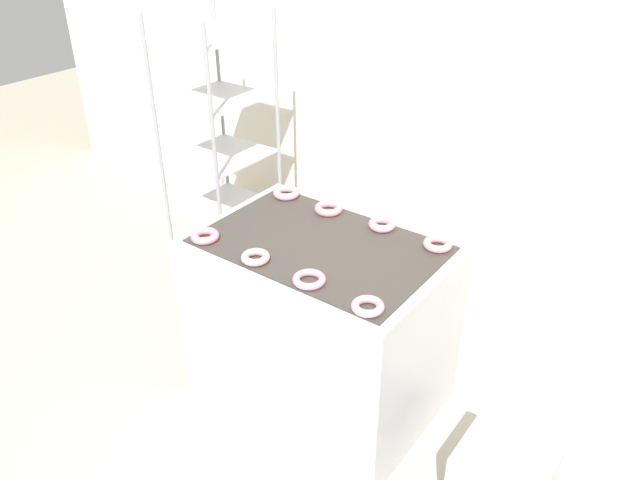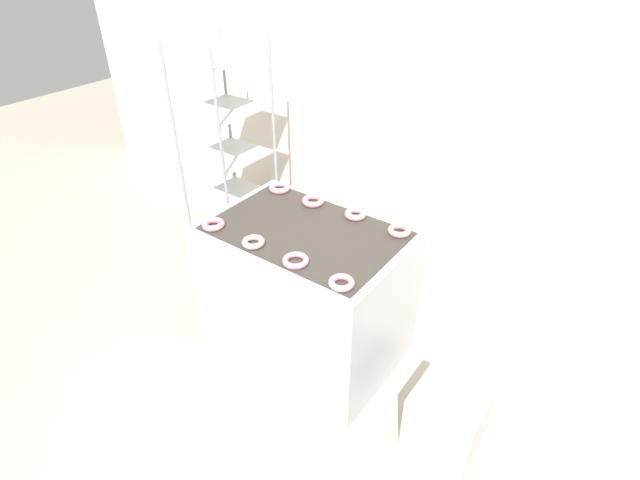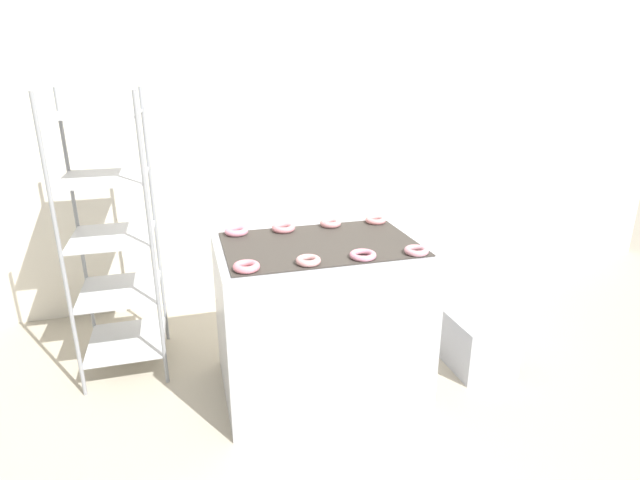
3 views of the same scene
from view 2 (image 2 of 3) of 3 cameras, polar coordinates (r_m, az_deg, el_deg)
The scene contains 13 objects.
ground_plane at distance 3.28m, azimuth -8.85°, elevation -18.52°, with size 14.00×14.00×0.00m, color #B2A893.
wall_back at distance 3.96m, azimuth 11.58°, elevation 15.76°, with size 8.00×0.05×2.80m.
fryer_machine at distance 3.28m, azimuth -1.54°, elevation -6.01°, with size 1.22×0.83×0.96m.
baking_rack_cart at distance 4.10m, azimuth -10.47°, elevation 9.43°, with size 0.52×0.60×1.83m.
glaze_bin at distance 3.06m, azimuth 14.32°, elevation -19.04°, with size 0.38×0.37×0.37m.
donut_near_left at distance 3.08m, azimuth -12.11°, elevation 1.76°, with size 0.14×0.14×0.04m, color pink.
donut_near_midleft at distance 2.88m, azimuth -7.63°, elevation -0.22°, with size 0.13×0.13×0.04m, color #D19392.
donut_near_midright at distance 2.71m, azimuth -2.80°, elevation -2.34°, with size 0.15×0.15×0.03m, color pink.
donut_near_right at distance 2.55m, azimuth 2.47°, elevation -4.89°, with size 0.14×0.14×0.03m, color #CE8B96.
donut_far_left at distance 3.44m, azimuth -4.63°, elevation 5.98°, with size 0.15×0.15×0.04m, color pink.
donut_far_midleft at distance 3.27m, azimuth -0.79°, elevation 4.51°, with size 0.15×0.15×0.04m, color #D88289.
donut_far_midright at distance 3.13m, azimuth 4.07°, elevation 2.98°, with size 0.14×0.14×0.04m, color #D58C8F.
donut_far_right at distance 2.99m, azimuth 9.04°, elevation 1.08°, with size 0.14×0.14×0.04m, color pink.
Camera 2 is at (1.55, -1.33, 2.56)m, focal length 28.00 mm.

